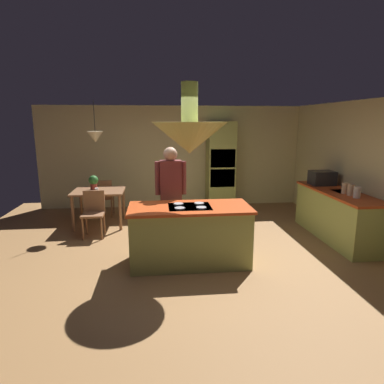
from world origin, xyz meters
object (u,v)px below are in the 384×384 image
at_px(chair_by_back_wall, 104,195).
at_px(cup_on_table, 97,190).
at_px(kitchen_island, 190,235).
at_px(chair_facing_island, 94,210).
at_px(microwave_on_counter, 322,178).
at_px(canister_flour, 357,192).
at_px(canister_sugar, 351,190).
at_px(person_at_island, 171,191).
at_px(canister_tea, 345,188).
at_px(potted_plant_on_table, 93,182).
at_px(oven_tower, 221,166).
at_px(dining_table, 99,195).

height_order(chair_by_back_wall, cup_on_table, chair_by_back_wall).
distance_m(kitchen_island, cup_on_table, 2.56).
height_order(chair_facing_island, microwave_on_counter, microwave_on_counter).
relative_size(canister_flour, canister_sugar, 0.94).
relative_size(canister_flour, microwave_on_counter, 0.42).
bearing_deg(canister_flour, microwave_on_counter, 90.00).
relative_size(person_at_island, canister_sugar, 8.51).
xyz_separation_m(chair_by_back_wall, canister_sugar, (4.54, -2.32, 0.51)).
relative_size(person_at_island, canister_tea, 9.25).
relative_size(potted_plant_on_table, microwave_on_counter, 0.65).
bearing_deg(oven_tower, person_at_island, -118.02).
relative_size(kitchen_island, canister_sugar, 8.99).
bearing_deg(microwave_on_counter, canister_sugar, -90.00).
bearing_deg(oven_tower, microwave_on_counter, -45.85).
bearing_deg(cup_on_table, canister_sugar, -17.66).
xyz_separation_m(kitchen_island, dining_table, (-1.70, 2.10, 0.20)).
xyz_separation_m(cup_on_table, microwave_on_counter, (4.54, -0.43, 0.24)).
bearing_deg(cup_on_table, canister_tea, -15.57).
xyz_separation_m(dining_table, canister_flour, (4.54, -1.84, 0.35)).
xyz_separation_m(chair_facing_island, canister_tea, (4.54, -0.83, 0.50)).
height_order(chair_facing_island, potted_plant_on_table, potted_plant_on_table).
height_order(chair_by_back_wall, canister_flour, canister_flour).
xyz_separation_m(potted_plant_on_table, canister_flour, (4.65, -1.93, 0.08)).
relative_size(canister_flour, canister_tea, 1.02).
bearing_deg(dining_table, oven_tower, 22.21).
height_order(cup_on_table, canister_tea, canister_tea).
height_order(oven_tower, canister_sugar, oven_tower).
bearing_deg(microwave_on_counter, dining_table, 171.86).
height_order(chair_facing_island, canister_flour, canister_flour).
relative_size(potted_plant_on_table, canister_sugar, 1.46).
distance_m(chair_facing_island, chair_by_back_wall, 1.31).
bearing_deg(dining_table, person_at_island, -43.97).
relative_size(chair_facing_island, cup_on_table, 9.67).
bearing_deg(microwave_on_counter, potted_plant_on_table, 170.99).
height_order(potted_plant_on_table, microwave_on_counter, microwave_on_counter).
xyz_separation_m(dining_table, microwave_on_counter, (4.54, -0.65, 0.39)).
bearing_deg(canister_sugar, oven_tower, 121.81).
bearing_deg(dining_table, chair_facing_island, -90.00).
bearing_deg(chair_facing_island, microwave_on_counter, 0.07).
bearing_deg(kitchen_island, microwave_on_counter, 27.06).
relative_size(potted_plant_on_table, canister_flour, 1.56).
xyz_separation_m(dining_table, canister_tea, (4.54, -1.48, 0.35)).
distance_m(kitchen_island, canister_sugar, 2.93).
xyz_separation_m(kitchen_island, person_at_island, (-0.25, 0.70, 0.55)).
distance_m(kitchen_island, potted_plant_on_table, 2.88).
relative_size(dining_table, canister_tea, 5.53).
distance_m(kitchen_island, chair_by_back_wall, 3.24).
height_order(oven_tower, canister_tea, oven_tower).
xyz_separation_m(potted_plant_on_table, microwave_on_counter, (4.65, -0.74, 0.12)).
bearing_deg(chair_facing_island, potted_plant_on_table, 98.46).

